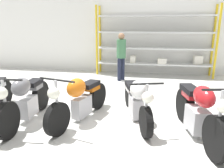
{
  "coord_description": "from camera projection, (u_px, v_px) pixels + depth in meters",
  "views": [
    {
      "loc": [
        0.81,
        -4.01,
        1.91
      ],
      "look_at": [
        0.0,
        0.4,
        0.7
      ],
      "focal_mm": 35.0,
      "sensor_mm": 36.0,
      "label": 1
    }
  ],
  "objects": [
    {
      "name": "ground_plane",
      "position": [
        108.0,
        122.0,
        4.45
      ],
      "size": [
        30.0,
        30.0,
        0.0
      ],
      "primitive_type": "plane",
      "color": "silver"
    },
    {
      "name": "person_browsing",
      "position": [
        121.0,
        53.0,
        7.6
      ],
      "size": [
        0.45,
        0.45,
        1.66
      ],
      "rotation": [
        0.0,
        0.0,
        2.5
      ],
      "color": "#1E2338",
      "rests_on": "ground_plane"
    },
    {
      "name": "back_wall",
      "position": [
        133.0,
        28.0,
        8.72
      ],
      "size": [
        30.0,
        0.08,
        3.6
      ],
      "color": "white",
      "rests_on": "ground_plane"
    },
    {
      "name": "motorcycle_red",
      "position": [
        199.0,
        112.0,
        3.76
      ],
      "size": [
        0.69,
        2.04,
        1.07
      ],
      "rotation": [
        0.0,
        0.0,
        -1.37
      ],
      "color": "black",
      "rests_on": "ground_plane"
    },
    {
      "name": "shelving_rack",
      "position": [
        156.0,
        42.0,
        8.35
      ],
      "size": [
        4.47,
        0.63,
        2.65
      ],
      "color": "gold",
      "rests_on": "ground_plane"
    },
    {
      "name": "motorcycle_grey",
      "position": [
        25.0,
        100.0,
        4.36
      ],
      "size": [
        0.67,
        2.07,
        1.06
      ],
      "rotation": [
        0.0,
        0.0,
        -1.5
      ],
      "color": "black",
      "rests_on": "ground_plane"
    },
    {
      "name": "motorcycle_white",
      "position": [
        137.0,
        99.0,
        4.49
      ],
      "size": [
        0.86,
        2.03,
        0.97
      ],
      "rotation": [
        0.0,
        0.0,
        -1.28
      ],
      "color": "black",
      "rests_on": "ground_plane"
    },
    {
      "name": "motorcycle_orange",
      "position": [
        80.0,
        99.0,
        4.42
      ],
      "size": [
        0.86,
        2.04,
        1.03
      ],
      "rotation": [
        0.0,
        0.0,
        -1.84
      ],
      "color": "black",
      "rests_on": "ground_plane"
    }
  ]
}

